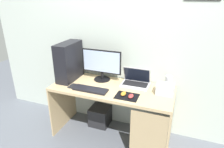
{
  "coord_description": "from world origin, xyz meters",
  "views": [
    {
      "loc": [
        0.79,
        -2.09,
        1.83
      ],
      "look_at": [
        0.0,
        0.0,
        0.91
      ],
      "focal_mm": 32.22,
      "sensor_mm": 36.0,
      "label": 1
    }
  ],
  "objects_px": {
    "pc_tower": "(69,61)",
    "mouse_right": "(131,96)",
    "projector": "(165,89)",
    "cell_phone": "(72,86)",
    "subwoofer": "(100,116)",
    "monitor": "(102,65)",
    "speaker": "(169,82)",
    "laptop": "(136,81)",
    "mouse_left": "(123,94)",
    "keyboard": "(90,89)"
  },
  "relations": [
    {
      "from": "pc_tower",
      "to": "mouse_right",
      "type": "relative_size",
      "value": 5.21
    },
    {
      "from": "projector",
      "to": "cell_phone",
      "type": "height_order",
      "value": "projector"
    },
    {
      "from": "subwoofer",
      "to": "monitor",
      "type": "bearing_deg",
      "value": -16.01
    },
    {
      "from": "monitor",
      "to": "speaker",
      "type": "height_order",
      "value": "monitor"
    },
    {
      "from": "laptop",
      "to": "mouse_left",
      "type": "height_order",
      "value": "laptop"
    },
    {
      "from": "monitor",
      "to": "projector",
      "type": "xyz_separation_m",
      "value": [
        0.84,
        -0.11,
        -0.15
      ]
    },
    {
      "from": "pc_tower",
      "to": "cell_phone",
      "type": "bearing_deg",
      "value": -53.25
    },
    {
      "from": "subwoofer",
      "to": "cell_phone",
      "type": "bearing_deg",
      "value": -123.87
    },
    {
      "from": "projector",
      "to": "cell_phone",
      "type": "relative_size",
      "value": 1.54
    },
    {
      "from": "speaker",
      "to": "projector",
      "type": "xyz_separation_m",
      "value": [
        -0.02,
        -0.16,
        -0.02
      ]
    },
    {
      "from": "speaker",
      "to": "keyboard",
      "type": "height_order",
      "value": "speaker"
    },
    {
      "from": "speaker",
      "to": "subwoofer",
      "type": "relative_size",
      "value": 0.59
    },
    {
      "from": "subwoofer",
      "to": "projector",
      "type": "bearing_deg",
      "value": -8.02
    },
    {
      "from": "speaker",
      "to": "mouse_left",
      "type": "bearing_deg",
      "value": -141.53
    },
    {
      "from": "laptop",
      "to": "subwoofer",
      "type": "relative_size",
      "value": 1.27
    },
    {
      "from": "subwoofer",
      "to": "speaker",
      "type": "bearing_deg",
      "value": 2.22
    },
    {
      "from": "pc_tower",
      "to": "mouse_right",
      "type": "bearing_deg",
      "value": -13.67
    },
    {
      "from": "keyboard",
      "to": "monitor",
      "type": "bearing_deg",
      "value": 89.27
    },
    {
      "from": "mouse_right",
      "to": "mouse_left",
      "type": "bearing_deg",
      "value": 165.26
    },
    {
      "from": "mouse_right",
      "to": "speaker",
      "type": "bearing_deg",
      "value": 47.0
    },
    {
      "from": "projector",
      "to": "mouse_left",
      "type": "height_order",
      "value": "projector"
    },
    {
      "from": "mouse_left",
      "to": "cell_phone",
      "type": "bearing_deg",
      "value": 179.96
    },
    {
      "from": "monitor",
      "to": "keyboard",
      "type": "height_order",
      "value": "monitor"
    },
    {
      "from": "projector",
      "to": "mouse_left",
      "type": "xyz_separation_m",
      "value": [
        -0.44,
        -0.2,
        -0.04
      ]
    },
    {
      "from": "monitor",
      "to": "mouse_left",
      "type": "height_order",
      "value": "monitor"
    },
    {
      "from": "monitor",
      "to": "mouse_right",
      "type": "relative_size",
      "value": 5.55
    },
    {
      "from": "mouse_left",
      "to": "monitor",
      "type": "bearing_deg",
      "value": 142.06
    },
    {
      "from": "monitor",
      "to": "laptop",
      "type": "bearing_deg",
      "value": 1.88
    },
    {
      "from": "speaker",
      "to": "projector",
      "type": "relative_size",
      "value": 0.81
    },
    {
      "from": "keyboard",
      "to": "mouse_left",
      "type": "xyz_separation_m",
      "value": [
        0.41,
        0.02,
        0.01
      ]
    },
    {
      "from": "pc_tower",
      "to": "mouse_left",
      "type": "relative_size",
      "value": 5.21
    },
    {
      "from": "laptop",
      "to": "speaker",
      "type": "bearing_deg",
      "value": 4.71
    },
    {
      "from": "cell_phone",
      "to": "subwoofer",
      "type": "distance_m",
      "value": 0.71
    },
    {
      "from": "projector",
      "to": "subwoofer",
      "type": "height_order",
      "value": "projector"
    },
    {
      "from": "cell_phone",
      "to": "keyboard",
      "type": "bearing_deg",
      "value": -4.49
    },
    {
      "from": "pc_tower",
      "to": "projector",
      "type": "distance_m",
      "value": 1.27
    },
    {
      "from": "monitor",
      "to": "keyboard",
      "type": "bearing_deg",
      "value": -90.73
    },
    {
      "from": "pc_tower",
      "to": "projector",
      "type": "height_order",
      "value": "pc_tower"
    },
    {
      "from": "keyboard",
      "to": "cell_phone",
      "type": "relative_size",
      "value": 3.23
    },
    {
      "from": "mouse_left",
      "to": "projector",
      "type": "bearing_deg",
      "value": 24.92
    },
    {
      "from": "pc_tower",
      "to": "cell_phone",
      "type": "distance_m",
      "value": 0.35
    },
    {
      "from": "mouse_left",
      "to": "mouse_right",
      "type": "xyz_separation_m",
      "value": [
        0.1,
        -0.03,
        0.0
      ]
    },
    {
      "from": "projector",
      "to": "pc_tower",
      "type": "bearing_deg",
      "value": -179.7
    },
    {
      "from": "keyboard",
      "to": "mouse_right",
      "type": "distance_m",
      "value": 0.5
    },
    {
      "from": "laptop",
      "to": "cell_phone",
      "type": "relative_size",
      "value": 2.67
    },
    {
      "from": "laptop",
      "to": "mouse_left",
      "type": "relative_size",
      "value": 3.62
    },
    {
      "from": "cell_phone",
      "to": "projector",
      "type": "bearing_deg",
      "value": 10.38
    },
    {
      "from": "laptop",
      "to": "cell_phone",
      "type": "distance_m",
      "value": 0.8
    },
    {
      "from": "mouse_left",
      "to": "subwoofer",
      "type": "xyz_separation_m",
      "value": [
        -0.45,
        0.33,
        -0.61
      ]
    },
    {
      "from": "monitor",
      "to": "laptop",
      "type": "relative_size",
      "value": 1.53
    }
  ]
}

